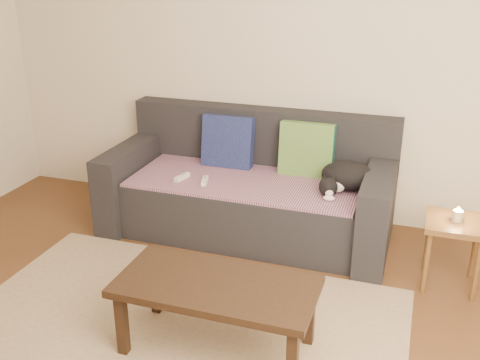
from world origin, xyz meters
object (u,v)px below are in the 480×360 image
object	(u,v)px
sofa	(249,192)
wii_remote_a	(182,177)
wii_remote_b	(205,181)
side_table	(455,232)
cat	(347,177)
coffee_table	(217,291)

from	to	relation	value
sofa	wii_remote_a	bearing A→B (deg)	-153.03
wii_remote_b	side_table	xyz separation A→B (m)	(1.70, -0.11, -0.08)
cat	side_table	size ratio (longest dim) A/B	1.07
cat	side_table	bearing A→B (deg)	-46.85
side_table	coffee_table	xyz separation A→B (m)	(-1.17, -1.06, -0.01)
wii_remote_a	side_table	bearing A→B (deg)	-79.36
cat	wii_remote_b	bearing A→B (deg)	167.30
sofa	wii_remote_b	bearing A→B (deg)	-137.09
sofa	coffee_table	distance (m)	1.44
wii_remote_b	side_table	bearing A→B (deg)	-107.96
cat	wii_remote_b	size ratio (longest dim) A/B	3.21
sofa	wii_remote_a	world-z (taller)	sofa
sofa	wii_remote_a	distance (m)	0.52
cat	wii_remote_b	distance (m)	1.01
side_table	coffee_table	world-z (taller)	side_table
side_table	sofa	bearing A→B (deg)	166.16
side_table	coffee_table	bearing A→B (deg)	-137.81
sofa	wii_remote_a	xyz separation A→B (m)	(-0.45, -0.23, 0.15)
wii_remote_a	side_table	world-z (taller)	wii_remote_a
wii_remote_a	cat	bearing A→B (deg)	-66.81
coffee_table	wii_remote_a	bearing A→B (deg)	121.23
cat	coffee_table	size ratio (longest dim) A/B	0.47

